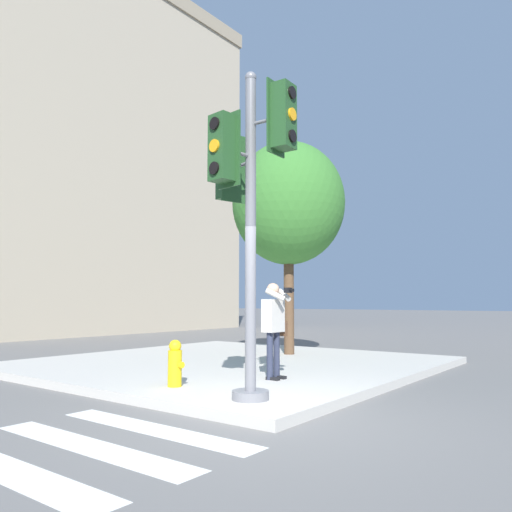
# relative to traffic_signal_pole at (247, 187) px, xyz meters

# --- Properties ---
(ground_plane) EXTENTS (160.00, 160.00, 0.00)m
(ground_plane) POSITION_rel_traffic_signal_pole_xyz_m (-0.17, -0.44, -3.04)
(ground_plane) COLOR slate
(sidewalk_corner) EXTENTS (8.00, 8.00, 0.15)m
(sidewalk_corner) POSITION_rel_traffic_signal_pole_xyz_m (3.33, 3.06, -2.97)
(sidewalk_corner) COLOR #BCB7AD
(sidewalk_corner) RESTS_ON ground_plane
(crosswalk_stripes) EXTENTS (3.82, 2.96, 0.01)m
(crosswalk_stripes) POSITION_rel_traffic_signal_pole_xyz_m (-3.07, 0.27, -3.04)
(crosswalk_stripes) COLOR silver
(crosswalk_stripes) RESTS_ON ground_plane
(traffic_signal_pole) EXTENTS (1.02, 1.40, 4.59)m
(traffic_signal_pole) POSITION_rel_traffic_signal_pole_xyz_m (0.00, 0.00, 0.00)
(traffic_signal_pole) COLOR slate
(traffic_signal_pole) RESTS_ON sidewalk_corner
(person_photographer) EXTENTS (0.58, 0.54, 1.64)m
(person_photographer) POSITION_rel_traffic_signal_pole_xyz_m (1.75, 0.76, -1.92)
(person_photographer) COLOR black
(person_photographer) RESTS_ON sidewalk_corner
(street_tree) EXTENTS (2.90, 2.90, 5.44)m
(street_tree) POSITION_rel_traffic_signal_pole_xyz_m (5.28, 2.78, 0.94)
(street_tree) COLOR brown
(street_tree) RESTS_ON sidewalk_corner
(fire_hydrant) EXTENTS (0.22, 0.28, 0.72)m
(fire_hydrant) POSITION_rel_traffic_signal_pole_xyz_m (0.18, 1.56, -2.54)
(fire_hydrant) COLOR yellow
(fire_hydrant) RESTS_ON sidewalk_corner
(building_right) EXTENTS (14.95, 8.68, 17.51)m
(building_right) POSITION_rel_traffic_signal_pole_xyz_m (9.63, 18.15, 5.73)
(building_right) COLOR tan
(building_right) RESTS_ON ground_plane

